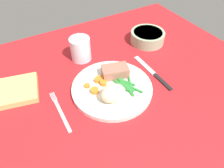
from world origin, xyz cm
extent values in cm
cube|color=red|center=(0.00, 0.00, 1.00)|extent=(120.00, 90.00, 2.00)
cylinder|color=white|center=(3.86, -1.21, 2.80)|extent=(26.27, 26.27, 1.60)
cube|color=#A86B56|center=(7.41, 2.93, 5.31)|extent=(9.94, 7.54, 3.43)
ellipsoid|color=beige|center=(1.50, -5.93, 6.03)|extent=(7.97, 6.20, 4.85)
cylinder|color=orange|center=(-2.16, -0.73, 4.23)|extent=(2.59, 2.59, 1.26)
cylinder|color=orange|center=(1.66, 3.22, 4.24)|extent=(2.50, 2.50, 1.29)
cylinder|color=orange|center=(0.63, 3.02, 4.21)|extent=(1.89, 1.89, 1.22)
cylinder|color=orange|center=(1.80, 0.95, 4.18)|extent=(2.28, 2.28, 1.17)
cylinder|color=orange|center=(-3.26, 2.58, 4.05)|extent=(1.89, 1.89, 0.90)
cylinder|color=#2D8C38|center=(7.66, -1.95, 3.92)|extent=(1.54, 6.44, 0.63)
cylinder|color=#2D8C38|center=(8.02, -5.34, 3.97)|extent=(2.09, 6.37, 0.74)
cylinder|color=#2D8C38|center=(7.59, -4.02, 4.03)|extent=(1.24, 8.42, 0.86)
cylinder|color=#2D8C38|center=(7.35, -2.24, 3.97)|extent=(1.44, 7.24, 0.74)
cylinder|color=#2D8C38|center=(9.35, -3.55, 3.97)|extent=(4.04, 7.22, 0.74)
cylinder|color=#2D8C38|center=(7.11, -3.28, 4.05)|extent=(3.97, 7.54, 0.89)
cylinder|color=#2D8C38|center=(8.81, -2.37, 4.01)|extent=(3.66, 5.30, 0.81)
cylinder|color=#2D8C38|center=(8.88, -5.16, 3.97)|extent=(4.21, 7.21, 0.75)
cylinder|color=#2D8C38|center=(7.25, -2.66, 3.98)|extent=(0.97, 6.85, 0.76)
cylinder|color=#2D8C38|center=(8.45, -2.74, 3.96)|extent=(1.34, 5.75, 0.73)
cube|color=silver|center=(-14.05, -3.21, 2.20)|extent=(1.00, 13.00, 0.40)
cube|color=silver|center=(-14.65, 5.09, 2.20)|extent=(0.24, 3.60, 0.40)
cube|color=silver|center=(-14.25, 5.09, 2.20)|extent=(0.24, 3.60, 0.40)
cube|color=silver|center=(-13.85, 5.09, 2.20)|extent=(0.24, 3.60, 0.40)
cube|color=silver|center=(-13.45, 5.09, 2.20)|extent=(0.24, 3.60, 0.40)
cube|color=black|center=(20.60, -6.71, 2.20)|extent=(1.30, 9.00, 0.64)
cube|color=silver|center=(20.60, 3.29, 2.20)|extent=(1.70, 12.00, 0.40)
cylinder|color=silver|center=(1.91, 19.21, 6.42)|extent=(7.61, 7.61, 8.84)
cylinder|color=silver|center=(1.91, 19.21, 4.72)|extent=(7.00, 7.00, 5.44)
cylinder|color=#99B28C|center=(30.90, 16.04, 4.38)|extent=(14.13, 14.13, 4.75)
cylinder|color=#4C8C42|center=(30.90, 16.04, 5.44)|extent=(12.01, 12.01, 2.61)
cube|color=#DBBC6B|center=(-23.56, 12.80, 3.04)|extent=(15.60, 15.18, 2.08)
camera|label=1|loc=(-18.68, -40.79, 50.12)|focal=32.14mm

